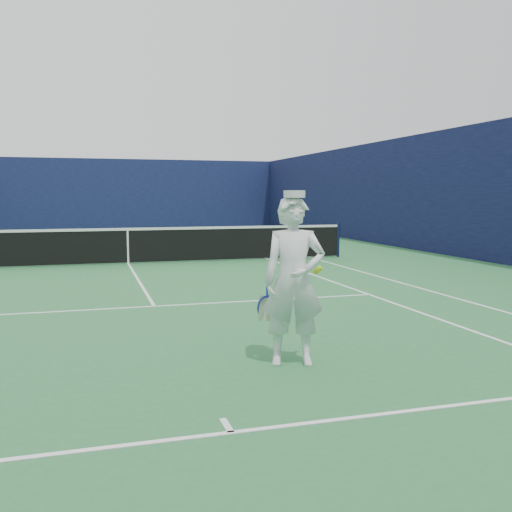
# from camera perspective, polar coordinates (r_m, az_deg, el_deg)

# --- Properties ---
(ground) EXTENTS (80.00, 80.00, 0.00)m
(ground) POSITION_cam_1_polar(r_m,az_deg,el_deg) (16.34, -12.65, -0.77)
(ground) COLOR #296C38
(ground) RESTS_ON ground
(court_markings) EXTENTS (11.03, 23.83, 0.01)m
(court_markings) POSITION_cam_1_polar(r_m,az_deg,el_deg) (16.34, -12.65, -0.76)
(court_markings) COLOR white
(court_markings) RESTS_ON ground
(windscreen_fence) EXTENTS (20.12, 36.12, 4.00)m
(windscreen_fence) POSITION_cam_1_polar(r_m,az_deg,el_deg) (16.23, -12.82, 6.26)
(windscreen_fence) COLOR #10173D
(windscreen_fence) RESTS_ON ground
(tennis_net) EXTENTS (12.88, 0.09, 1.07)m
(tennis_net) POSITION_cam_1_polar(r_m,az_deg,el_deg) (16.28, -12.70, 1.17)
(tennis_net) COLOR #141E4C
(tennis_net) RESTS_ON ground
(tennis_player) EXTENTS (0.79, 0.66, 1.97)m
(tennis_player) POSITION_cam_1_polar(r_m,az_deg,el_deg) (6.43, 3.79, -2.45)
(tennis_player) COLOR white
(tennis_player) RESTS_ON ground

